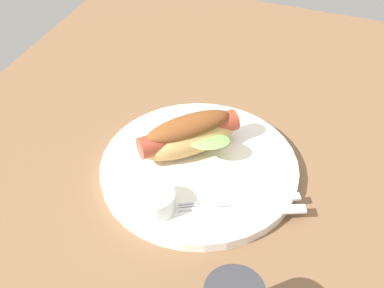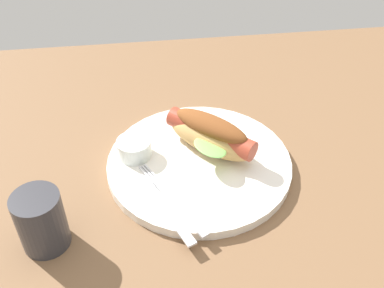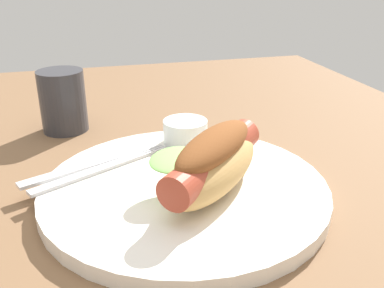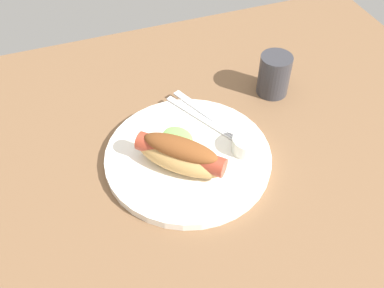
# 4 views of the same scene
# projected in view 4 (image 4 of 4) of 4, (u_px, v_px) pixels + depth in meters

# --- Properties ---
(ground_plane) EXTENTS (1.20, 0.90, 0.02)m
(ground_plane) POSITION_uv_depth(u_px,v_px,m) (195.00, 161.00, 0.80)
(ground_plane) COLOR brown
(plate) EXTENTS (0.30, 0.30, 0.02)m
(plate) POSITION_uv_depth(u_px,v_px,m) (188.00, 158.00, 0.78)
(plate) COLOR white
(plate) RESTS_ON ground_plane
(hot_dog) EXTENTS (0.15, 0.15, 0.06)m
(hot_dog) POSITION_uv_depth(u_px,v_px,m) (180.00, 154.00, 0.73)
(hot_dog) COLOR tan
(hot_dog) RESTS_ON plate
(sauce_ramekin) EXTENTS (0.06, 0.06, 0.03)m
(sauce_ramekin) POSITION_uv_depth(u_px,v_px,m) (248.00, 144.00, 0.77)
(sauce_ramekin) COLOR white
(sauce_ramekin) RESTS_ON plate
(fork) EXTENTS (0.09, 0.16, 0.00)m
(fork) POSITION_uv_depth(u_px,v_px,m) (199.00, 117.00, 0.84)
(fork) COLOR silver
(fork) RESTS_ON plate
(knife) EXTENTS (0.07, 0.14, 0.00)m
(knife) POSITION_uv_depth(u_px,v_px,m) (200.00, 109.00, 0.86)
(knife) COLOR silver
(knife) RESTS_ON plate
(drinking_cup) EXTENTS (0.06, 0.06, 0.09)m
(drinking_cup) POSITION_uv_depth(u_px,v_px,m) (274.00, 75.00, 0.89)
(drinking_cup) COLOR #333338
(drinking_cup) RESTS_ON ground_plane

